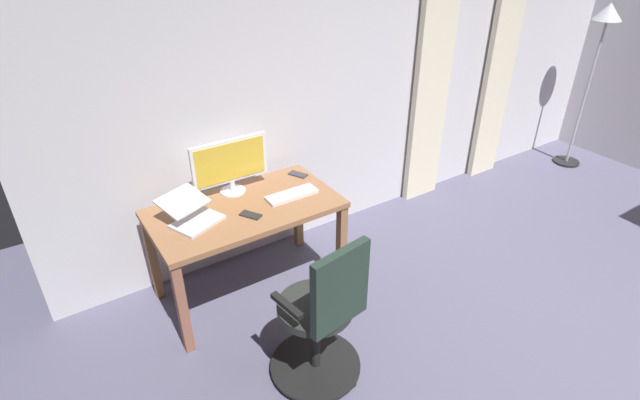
% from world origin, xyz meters
% --- Properties ---
extents(back_room_partition, '(5.86, 0.10, 2.66)m').
position_xyz_m(back_room_partition, '(0.00, -2.69, 1.33)').
color(back_room_partition, silver).
rests_on(back_room_partition, ground).
extents(curtain_left_panel, '(0.36, 0.06, 2.20)m').
position_xyz_m(curtain_left_panel, '(-1.37, -2.58, 1.10)').
color(curtain_left_panel, beige).
rests_on(curtain_left_panel, ground).
extents(curtain_right_panel, '(0.39, 0.06, 2.20)m').
position_xyz_m(curtain_right_panel, '(-0.46, -2.58, 1.10)').
color(curtain_right_panel, beige).
rests_on(curtain_right_panel, ground).
extents(desk, '(1.28, 0.70, 0.74)m').
position_xyz_m(desk, '(1.61, -2.19, 0.64)').
color(desk, '#93623F').
rests_on(desk, ground).
extents(office_chair, '(0.56, 0.56, 1.02)m').
position_xyz_m(office_chair, '(1.61, -1.23, 0.47)').
color(office_chair, black).
rests_on(office_chair, ground).
extents(computer_monitor, '(0.55, 0.18, 0.40)m').
position_xyz_m(computer_monitor, '(1.59, -2.43, 0.96)').
color(computer_monitor, white).
rests_on(computer_monitor, desk).
extents(computer_keyboard, '(0.38, 0.13, 0.02)m').
position_xyz_m(computer_keyboard, '(1.27, -2.14, 0.75)').
color(computer_keyboard, silver).
rests_on(computer_keyboard, desk).
extents(laptop, '(0.40, 0.42, 0.17)m').
position_xyz_m(laptop, '(1.97, -2.21, 0.79)').
color(laptop, silver).
rests_on(laptop, desk).
extents(computer_mouse, '(0.06, 0.10, 0.04)m').
position_xyz_m(computer_mouse, '(1.87, -2.44, 0.75)').
color(computer_mouse, '#232328').
rests_on(computer_mouse, desk).
extents(cell_phone_face_up, '(0.13, 0.16, 0.01)m').
position_xyz_m(cell_phone_face_up, '(1.63, -2.06, 0.74)').
color(cell_phone_face_up, '#232328').
rests_on(cell_phone_face_up, desk).
extents(cell_phone_by_monitor, '(0.12, 0.16, 0.01)m').
position_xyz_m(cell_phone_by_monitor, '(1.07, -2.39, 0.74)').
color(cell_phone_by_monitor, '#333338').
rests_on(cell_phone_by_monitor, desk).
extents(floor_lamp, '(0.28, 0.28, 1.71)m').
position_xyz_m(floor_lamp, '(-2.36, -2.19, 1.35)').
color(floor_lamp, black).
rests_on(floor_lamp, ground).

